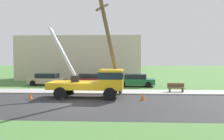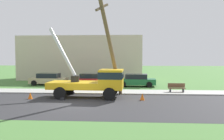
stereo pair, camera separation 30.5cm
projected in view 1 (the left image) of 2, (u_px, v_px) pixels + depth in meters
The scene contains 12 objects.
ground_plane at pixel (95, 85), 28.99m from camera, with size 120.00×120.00×0.00m, color #477538.
road_asphalt at pixel (75, 104), 17.02m from camera, with size 80.00×8.95×0.01m, color #2B2B2D.
sidewalk_strip at pixel (87, 92), 22.78m from camera, with size 80.00×2.61×0.10m, color #9E9E99.
utility_truck at pixel (96, 81), 19.73m from camera, with size 6.76×3.21×5.98m.
leaning_utility_pole at pixel (111, 46), 19.64m from camera, with size 2.04×3.91×8.35m.
traffic_cone_ahead at pixel (143, 97), 18.60m from camera, with size 0.36×0.36×0.56m, color orange.
traffic_cone_behind at pixel (30, 96), 19.00m from camera, with size 0.36×0.36×0.56m, color orange.
parked_sedan_tan at pixel (47, 79), 28.39m from camera, with size 4.45×2.10×1.42m.
parked_sedan_red at pixel (90, 79), 28.06m from camera, with size 4.43×2.08×1.42m.
parked_sedan_green at pixel (135, 80), 27.28m from camera, with size 4.48×2.15×1.42m.
park_bench at pixel (176, 88), 22.39m from camera, with size 1.60×0.45×0.90m.
lowrise_building_backdrop at pixel (80, 58), 36.04m from camera, with size 18.00×6.00×6.40m, color beige.
Camera 1 is at (3.53, -16.70, 3.42)m, focal length 38.00 mm.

